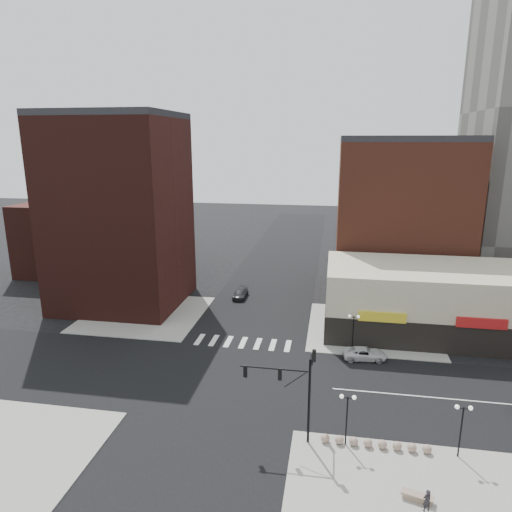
# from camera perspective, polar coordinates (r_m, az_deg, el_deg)

# --- Properties ---
(ground) EXTENTS (240.00, 240.00, 0.00)m
(ground) POSITION_cam_1_polar(r_m,az_deg,el_deg) (45.42, -3.61, -15.14)
(ground) COLOR black
(ground) RESTS_ON ground
(road_ew) EXTENTS (200.00, 14.00, 0.02)m
(road_ew) POSITION_cam_1_polar(r_m,az_deg,el_deg) (45.42, -3.61, -15.13)
(road_ew) COLOR black
(road_ew) RESTS_ON ground
(road_ns) EXTENTS (14.00, 200.00, 0.02)m
(road_ns) POSITION_cam_1_polar(r_m,az_deg,el_deg) (45.42, -3.61, -15.12)
(road_ns) COLOR black
(road_ns) RESTS_ON ground
(sidewalk_nw) EXTENTS (15.00, 15.00, 0.12)m
(sidewalk_nw) POSITION_cam_1_polar(r_m,az_deg,el_deg) (62.18, -13.68, -7.04)
(sidewalk_nw) COLOR gray
(sidewalk_nw) RESTS_ON ground
(sidewalk_ne) EXTENTS (15.00, 15.00, 0.12)m
(sidewalk_ne) POSITION_cam_1_polar(r_m,az_deg,el_deg) (57.63, 14.21, -8.83)
(sidewalk_ne) COLOR gray
(sidewalk_ne) RESTS_ON ground
(building_nw) EXTENTS (16.00, 15.00, 25.00)m
(building_nw) POSITION_cam_1_polar(r_m,az_deg,el_deg) (64.34, -16.64, 4.99)
(building_nw) COLOR #391612
(building_nw) RESTS_ON ground
(building_nw_low) EXTENTS (20.00, 18.00, 12.00)m
(building_nw_low) POSITION_cam_1_polar(r_m,az_deg,el_deg) (84.98, -19.65, 2.47)
(building_nw_low) COLOR #391612
(building_nw_low) RESTS_ON ground
(building_ne_midrise) EXTENTS (18.00, 15.00, 22.00)m
(building_ne_midrise) POSITION_cam_1_polar(r_m,az_deg,el_deg) (69.49, 17.60, 4.33)
(building_ne_midrise) COLOR brown
(building_ne_midrise) RESTS_ON ground
(building_ne_row) EXTENTS (24.20, 12.20, 8.00)m
(building_ne_row) POSITION_cam_1_polar(r_m,az_deg,el_deg) (57.87, 20.83, -5.81)
(building_ne_row) COLOR beige
(building_ne_row) RESTS_ON ground
(traffic_signal) EXTENTS (5.59, 3.09, 7.77)m
(traffic_signal) POSITION_cam_1_polar(r_m,az_deg,el_deg) (35.24, 5.14, -15.28)
(traffic_signal) COLOR black
(traffic_signal) RESTS_ON ground
(street_lamp_se_a) EXTENTS (1.22, 0.32, 4.16)m
(street_lamp_se_a) POSITION_cam_1_polar(r_m,az_deg,el_deg) (35.93, 11.35, -18.01)
(street_lamp_se_a) COLOR black
(street_lamp_se_a) RESTS_ON sidewalk_se
(street_lamp_se_b) EXTENTS (1.22, 0.32, 4.16)m
(street_lamp_se_b) POSITION_cam_1_polar(r_m,az_deg,el_deg) (37.16, 24.41, -17.94)
(street_lamp_se_b) COLOR black
(street_lamp_se_b) RESTS_ON sidewalk_se
(street_lamp_ne) EXTENTS (1.22, 0.32, 4.16)m
(street_lamp_ne) POSITION_cam_1_polar(r_m,az_deg,el_deg) (50.23, 12.10, -8.26)
(street_lamp_ne) COLOR black
(street_lamp_ne) RESTS_ON sidewalk_ne
(bollard_row) EXTENTS (8.01, 0.66, 0.66)m
(bollard_row) POSITION_cam_1_polar(r_m,az_deg,el_deg) (37.67, 14.68, -21.73)
(bollard_row) COLOR gray
(bollard_row) RESTS_ON sidewalk_se
(white_suv) EXTENTS (4.71, 2.56, 1.25)m
(white_suv) POSITION_cam_1_polar(r_m,az_deg,el_deg) (50.03, 13.43, -11.78)
(white_suv) COLOR silver
(white_suv) RESTS_ON ground
(dark_sedan_north) EXTENTS (1.78, 4.38, 1.27)m
(dark_sedan_north) POSITION_cam_1_polar(r_m,az_deg,el_deg) (66.31, -1.95, -4.72)
(dark_sedan_north) COLOR black
(dark_sedan_north) RESTS_ON ground
(pedestrian) EXTENTS (0.65, 0.55, 1.52)m
(pedestrian) POSITION_cam_1_polar(r_m,az_deg,el_deg) (33.44, 20.58, -26.70)
(pedestrian) COLOR #242226
(pedestrian) RESTS_ON sidewalk_se
(stone_bench) EXTENTS (2.06, 1.10, 0.46)m
(stone_bench) POSITION_cam_1_polar(r_m,az_deg,el_deg) (34.29, 19.50, -26.51)
(stone_bench) COLOR gray
(stone_bench) RESTS_ON sidewalk_se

